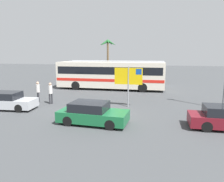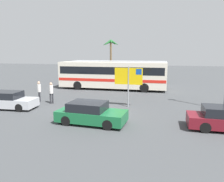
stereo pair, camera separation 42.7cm
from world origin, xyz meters
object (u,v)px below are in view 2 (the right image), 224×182
(ferry_sign, at_px, (129,78))
(car_green, at_px, (91,113))
(pedestrian_crossing_lot, at_px, (39,90))
(bus_rear_coach, at_px, (118,72))
(pedestrian_near_sign, at_px, (51,91))
(bus_front_coach, at_px, (112,74))
(car_silver, at_px, (9,100))

(ferry_sign, xyz_separation_m, car_green, (-1.65, -4.57, -1.69))
(pedestrian_crossing_lot, bearing_deg, bus_rear_coach, -156.41)
(car_green, height_order, pedestrian_crossing_lot, pedestrian_crossing_lot)
(car_green, relative_size, pedestrian_near_sign, 2.38)
(bus_front_coach, relative_size, car_green, 2.88)
(car_green, distance_m, pedestrian_near_sign, 6.50)
(ferry_sign, bearing_deg, bus_front_coach, 113.64)
(car_silver, bearing_deg, bus_front_coach, 57.28)
(bus_front_coach, relative_size, pedestrian_near_sign, 6.86)
(bus_front_coach, distance_m, pedestrian_crossing_lot, 9.13)
(car_silver, relative_size, car_green, 0.96)
(ferry_sign, bearing_deg, bus_rear_coach, 107.15)
(bus_rear_coach, xyz_separation_m, car_green, (1.51, -16.00, -1.15))
(bus_rear_coach, height_order, pedestrian_near_sign, bus_rear_coach)
(bus_front_coach, bearing_deg, pedestrian_near_sign, -112.54)
(bus_rear_coach, height_order, car_green, bus_rear_coach)
(ferry_sign, xyz_separation_m, car_silver, (-8.92, -2.58, -1.69))
(pedestrian_crossing_lot, bearing_deg, bus_front_coach, -165.25)
(bus_front_coach, bearing_deg, car_silver, -118.95)
(pedestrian_near_sign, bearing_deg, bus_front_coach, -59.98)
(bus_rear_coach, distance_m, pedestrian_crossing_lot, 12.32)
(bus_front_coach, height_order, pedestrian_crossing_lot, bus_front_coach)
(ferry_sign, height_order, car_silver, ferry_sign)
(bus_front_coach, height_order, ferry_sign, ferry_sign)
(bus_front_coach, relative_size, pedestrian_crossing_lot, 6.89)
(bus_front_coach, distance_m, ferry_sign, 8.47)
(bus_rear_coach, relative_size, car_silver, 2.99)
(pedestrian_crossing_lot, relative_size, pedestrian_near_sign, 1.00)
(car_green, bearing_deg, bus_front_coach, 101.02)
(bus_rear_coach, xyz_separation_m, ferry_sign, (3.16, -11.43, 0.54))
(bus_front_coach, bearing_deg, pedestrian_crossing_lot, -121.72)
(bus_front_coach, distance_m, car_silver, 11.97)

